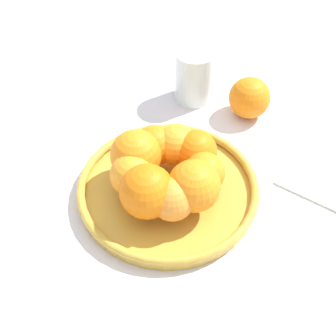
% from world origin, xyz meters
% --- Properties ---
extents(ground_plane, '(4.00, 4.00, 0.00)m').
position_xyz_m(ground_plane, '(0.00, 0.00, 0.00)').
color(ground_plane, silver).
extents(fruit_bowl, '(0.29, 0.29, 0.03)m').
position_xyz_m(fruit_bowl, '(0.00, 0.00, 0.01)').
color(fruit_bowl, gold).
rests_on(fruit_bowl, ground_plane).
extents(orange_pile, '(0.18, 0.19, 0.08)m').
position_xyz_m(orange_pile, '(0.00, 0.00, 0.06)').
color(orange_pile, orange).
rests_on(orange_pile, fruit_bowl).
extents(stray_orange, '(0.08, 0.08, 0.08)m').
position_xyz_m(stray_orange, '(-0.10, -0.23, 0.04)').
color(stray_orange, orange).
rests_on(stray_orange, ground_plane).
extents(drinking_glass, '(0.08, 0.08, 0.10)m').
position_xyz_m(drinking_glass, '(0.01, -0.26, 0.05)').
color(drinking_glass, silver).
rests_on(drinking_glass, ground_plane).
extents(napkin_folded, '(0.16, 0.16, 0.01)m').
position_xyz_m(napkin_folded, '(-0.24, -0.10, 0.00)').
color(napkin_folded, silver).
rests_on(napkin_folded, ground_plane).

